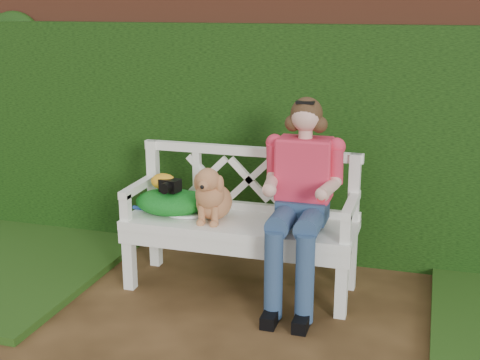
% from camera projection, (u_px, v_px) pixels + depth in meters
% --- Properties ---
extents(brick_wall, '(10.00, 0.30, 2.20)m').
position_uv_depth(brick_wall, '(292.00, 105.00, 4.79)').
color(brick_wall, brown).
rests_on(brick_wall, ground).
extents(ivy_hedge, '(10.00, 0.18, 1.70)m').
position_uv_depth(ivy_hedge, '(284.00, 144.00, 4.65)').
color(ivy_hedge, '#255213').
rests_on(ivy_hedge, ground).
extents(garden_bench, '(1.59, 0.62, 0.48)m').
position_uv_depth(garden_bench, '(240.00, 255.00, 4.22)').
color(garden_bench, white).
rests_on(garden_bench, ground).
extents(seated_woman, '(0.68, 0.80, 1.21)m').
position_uv_depth(seated_woman, '(302.00, 208.00, 3.99)').
color(seated_woman, '#EB3A38').
rests_on(seated_woman, ground).
extents(dog, '(0.35, 0.40, 0.37)m').
position_uv_depth(dog, '(213.00, 192.00, 4.11)').
color(dog, '#AB5724').
rests_on(dog, garden_bench).
extents(tennis_racket, '(0.58, 0.35, 0.03)m').
position_uv_depth(tennis_racket, '(181.00, 212.00, 4.27)').
color(tennis_racket, white).
rests_on(tennis_racket, garden_bench).
extents(green_bag, '(0.57, 0.50, 0.16)m').
position_uv_depth(green_bag, '(170.00, 201.00, 4.28)').
color(green_bag, '#20661D').
rests_on(green_bag, garden_bench).
extents(camera_item, '(0.14, 0.12, 0.08)m').
position_uv_depth(camera_item, '(170.00, 185.00, 4.21)').
color(camera_item, black).
rests_on(camera_item, green_bag).
extents(baseball_glove, '(0.19, 0.15, 0.11)m').
position_uv_depth(baseball_glove, '(163.00, 181.00, 4.25)').
color(baseball_glove, orange).
rests_on(baseball_glove, green_bag).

